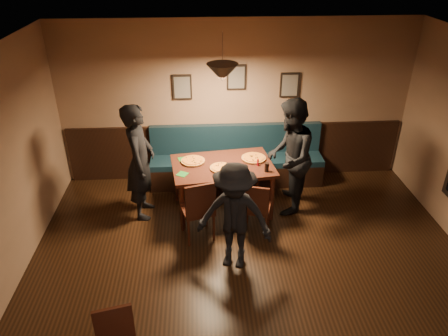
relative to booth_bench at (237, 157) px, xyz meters
name	(u,v)px	position (x,y,z in m)	size (l,w,h in m)	color
floor	(261,324)	(0.00, -3.20, -0.50)	(7.00, 7.00, 0.00)	black
ceiling	(275,86)	(0.00, -3.20, 2.30)	(7.00, 7.00, 0.00)	silver
wall_back	(236,103)	(0.00, 0.30, 0.90)	(6.00, 6.00, 0.00)	#8C704F
wainscot	(235,151)	(0.00, 0.27, 0.00)	(5.88, 0.06, 1.00)	black
booth_bench	(237,157)	(0.00, 0.00, 0.00)	(3.00, 0.60, 1.00)	#0F232D
picture_left	(182,87)	(-0.90, 0.27, 1.20)	(0.32, 0.04, 0.42)	black
picture_center	(236,77)	(0.00, 0.27, 1.35)	(0.32, 0.04, 0.42)	black
picture_right	(290,85)	(0.90, 0.27, 1.20)	(0.32, 0.04, 0.42)	black
pendant_lamp	(222,73)	(-0.30, -0.85, 1.75)	(0.44, 0.44, 0.25)	black
dining_table	(223,187)	(-0.30, -0.85, -0.09)	(1.53, 0.98, 0.82)	black
chair_near_left	(197,208)	(-0.70, -1.52, -0.01)	(0.43, 0.43, 0.98)	#311E0D
chair_near_right	(257,206)	(0.17, -1.44, -0.07)	(0.38, 0.38, 0.85)	black
diner_left	(140,162)	(-1.54, -0.87, 0.42)	(0.67, 0.44, 1.84)	black
diner_right	(289,157)	(0.72, -0.88, 0.43)	(0.90, 0.70, 1.85)	black
diner_front	(234,217)	(-0.23, -2.15, 0.26)	(0.98, 0.56, 1.51)	black
pizza_a	(193,161)	(-0.75, -0.74, 0.34)	(0.37, 0.37, 0.04)	orange
pizza_b	(221,168)	(-0.33, -0.99, 0.34)	(0.34, 0.34, 0.04)	#C18924
pizza_c	(254,158)	(0.20, -0.70, 0.34)	(0.38, 0.38, 0.04)	orange
soda_glass	(267,167)	(0.34, -1.10, 0.39)	(0.06, 0.06, 0.14)	black
tabasco_bottle	(258,162)	(0.24, -0.91, 0.38)	(0.03, 0.03, 0.13)	#9F0515
napkin_a	(183,159)	(-0.91, -0.63, 0.32)	(0.14, 0.14, 0.01)	#1C6C1E
napkin_b	(182,174)	(-0.91, -1.11, 0.32)	(0.14, 0.14, 0.01)	#1C6A20
cutlery_set	(226,178)	(-0.27, -1.28, 0.32)	(0.02, 0.17, 0.00)	silver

